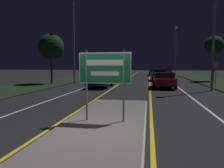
% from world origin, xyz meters
% --- Properties ---
extents(ground_plane, '(160.00, 160.00, 0.00)m').
position_xyz_m(ground_plane, '(0.00, 0.00, 0.00)').
color(ground_plane, black).
extents(median_island, '(2.87, 9.29, 0.10)m').
position_xyz_m(median_island, '(0.00, 1.08, 0.04)').
color(median_island, '#999993').
rests_on(median_island, ground_plane).
extents(verge_left, '(5.00, 100.00, 0.08)m').
position_xyz_m(verge_left, '(-9.50, 20.00, 0.04)').
color(verge_left, black).
rests_on(verge_left, ground_plane).
extents(verge_right, '(5.00, 100.00, 0.08)m').
position_xyz_m(verge_right, '(9.50, 20.00, 0.04)').
color(verge_right, black).
rests_on(verge_right, ground_plane).
extents(centre_line_yellow_left, '(0.12, 70.00, 0.01)m').
position_xyz_m(centre_line_yellow_left, '(-1.62, 25.00, 0.00)').
color(centre_line_yellow_left, gold).
rests_on(centre_line_yellow_left, ground_plane).
extents(centre_line_yellow_right, '(0.12, 70.00, 0.01)m').
position_xyz_m(centre_line_yellow_right, '(1.62, 25.00, 0.00)').
color(centre_line_yellow_right, gold).
rests_on(centre_line_yellow_right, ground_plane).
extents(lane_line_white_left, '(0.12, 70.00, 0.01)m').
position_xyz_m(lane_line_white_left, '(-4.20, 25.00, 0.00)').
color(lane_line_white_left, silver).
rests_on(lane_line_white_left, ground_plane).
extents(lane_line_white_right, '(0.12, 70.00, 0.01)m').
position_xyz_m(lane_line_white_right, '(4.20, 25.00, 0.00)').
color(lane_line_white_right, silver).
rests_on(lane_line_white_right, ground_plane).
extents(edge_line_white_left, '(0.10, 70.00, 0.01)m').
position_xyz_m(edge_line_white_left, '(-7.20, 25.00, 0.00)').
color(edge_line_white_left, silver).
rests_on(edge_line_white_left, ground_plane).
extents(edge_line_white_right, '(0.10, 70.00, 0.01)m').
position_xyz_m(edge_line_white_right, '(7.20, 25.00, 0.00)').
color(edge_line_white_right, silver).
rests_on(edge_line_white_right, ground_plane).
extents(highway_sign, '(1.82, 0.07, 2.49)m').
position_xyz_m(highway_sign, '(0.00, 1.07, 1.84)').
color(highway_sign, gray).
rests_on(highway_sign, median_island).
extents(streetlight_left_near, '(0.48, 0.48, 9.51)m').
position_xyz_m(streetlight_left_near, '(-6.67, 16.87, 5.84)').
color(streetlight_left_near, gray).
rests_on(streetlight_left_near, ground_plane).
extents(streetlight_right_near, '(0.60, 0.60, 10.03)m').
position_xyz_m(streetlight_right_near, '(6.41, 11.85, 6.80)').
color(streetlight_right_near, gray).
rests_on(streetlight_right_near, ground_plane).
extents(streetlight_right_far, '(0.58, 0.58, 9.49)m').
position_xyz_m(streetlight_right_far, '(6.66, 38.34, 6.38)').
color(streetlight_right_far, gray).
rests_on(streetlight_right_far, ground_plane).
extents(car_receding_0, '(1.97, 4.23, 1.40)m').
position_xyz_m(car_receding_0, '(2.85, 13.63, 0.75)').
color(car_receding_0, maroon).
rests_on(car_receding_0, ground_plane).
extents(car_receding_1, '(1.96, 4.57, 1.48)m').
position_xyz_m(car_receding_1, '(2.87, 23.04, 0.78)').
color(car_receding_1, black).
rests_on(car_receding_1, ground_plane).
extents(car_receding_2, '(1.95, 4.19, 1.32)m').
position_xyz_m(car_receding_2, '(2.45, 36.08, 0.70)').
color(car_receding_2, '#4C514C').
rests_on(car_receding_2, ground_plane).
extents(car_receding_3, '(1.85, 4.31, 1.28)m').
position_xyz_m(car_receding_3, '(5.60, 43.56, 0.69)').
color(car_receding_3, '#4C514C').
rests_on(car_receding_3, ground_plane).
extents(car_approaching_0, '(1.85, 4.64, 1.37)m').
position_xyz_m(car_approaching_0, '(-2.85, 13.34, 0.73)').
color(car_approaching_0, navy).
rests_on(car_approaching_0, ground_plane).
extents(car_approaching_1, '(1.86, 4.54, 1.52)m').
position_xyz_m(car_approaching_1, '(-2.35, 27.45, 0.80)').
color(car_approaching_1, silver).
rests_on(car_approaching_1, ground_plane).
extents(warning_sign, '(0.60, 0.06, 2.24)m').
position_xyz_m(warning_sign, '(8.41, 17.91, 1.43)').
color(warning_sign, gray).
rests_on(warning_sign, verge_right).
extents(roadside_palm_left, '(2.71, 2.71, 5.24)m').
position_xyz_m(roadside_palm_left, '(-8.72, 15.55, 3.94)').
color(roadside_palm_left, '#4C3823').
rests_on(roadside_palm_left, verge_left).
extents(roadside_palm_right, '(2.30, 2.30, 5.55)m').
position_xyz_m(roadside_palm_right, '(9.44, 22.60, 4.44)').
color(roadside_palm_right, '#4C3823').
rests_on(roadside_palm_right, verge_right).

